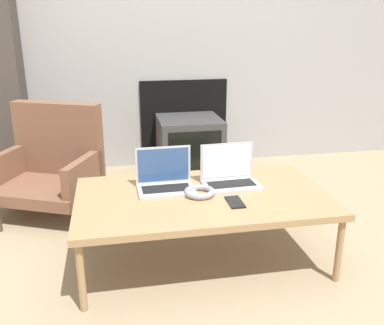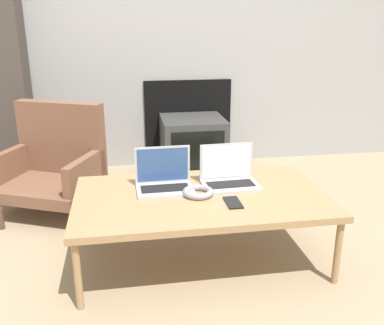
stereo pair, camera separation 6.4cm
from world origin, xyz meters
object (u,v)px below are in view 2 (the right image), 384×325
(phone, at_px, (233,203))
(tv, at_px, (193,146))
(laptop_left, at_px, (164,180))
(headphones, at_px, (198,192))
(armchair, at_px, (54,161))
(laptop_right, at_px, (229,176))

(phone, relative_size, tv, 0.28)
(laptop_left, relative_size, phone, 2.11)
(tv, bearing_deg, headphones, -98.36)
(armchair, bearing_deg, laptop_right, -10.70)
(laptop_right, relative_size, armchair, 0.39)
(laptop_left, relative_size, tv, 0.59)
(laptop_right, xyz_separation_m, tv, (0.01, 1.31, -0.20))
(laptop_left, distance_m, armchair, 1.04)
(laptop_right, height_order, phone, laptop_right)
(phone, xyz_separation_m, tv, (0.05, 1.57, -0.15))
(laptop_left, xyz_separation_m, phone, (0.33, -0.26, -0.05))
(headphones, bearing_deg, tv, 81.64)
(laptop_left, relative_size, laptop_right, 0.99)
(phone, bearing_deg, armchair, 135.57)
(headphones, height_order, phone, headphones)
(headphones, distance_m, armchair, 1.24)
(headphones, distance_m, phone, 0.21)
(laptop_left, distance_m, phone, 0.43)
(armchair, bearing_deg, headphones, -20.87)
(tv, bearing_deg, laptop_right, -90.37)
(headphones, relative_size, phone, 1.14)
(laptop_right, xyz_separation_m, armchair, (-1.08, 0.75, -0.10))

